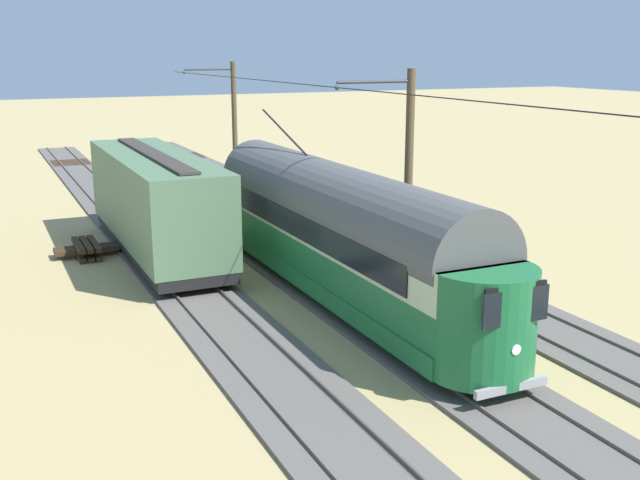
{
  "coord_description": "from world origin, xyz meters",
  "views": [
    {
      "loc": [
        10.24,
        24.43,
        7.74
      ],
      "look_at": [
        0.35,
        3.09,
        1.8
      ],
      "focal_mm": 42.07,
      "sensor_mm": 36.0,
      "label": 1
    }
  ],
  "objects_px": {
    "switch_stand": "(295,185)",
    "spare_tie_stack": "(87,249)",
    "catenary_pole_mid_near": "(407,176)",
    "catenary_pole_foreground": "(233,127)",
    "boxcar_adjacent": "(156,201)",
    "vintage_streetcar": "(336,228)"
  },
  "relations": [
    {
      "from": "boxcar_adjacent",
      "to": "switch_stand",
      "type": "distance_m",
      "value": 12.89
    },
    {
      "from": "vintage_streetcar",
      "to": "catenary_pole_foreground",
      "type": "distance_m",
      "value": 18.09
    },
    {
      "from": "boxcar_adjacent",
      "to": "catenary_pole_foreground",
      "type": "relative_size",
      "value": 1.64
    },
    {
      "from": "switch_stand",
      "to": "spare_tie_stack",
      "type": "xyz_separation_m",
      "value": [
        12.01,
        7.48,
        -0.43
      ]
    },
    {
      "from": "spare_tie_stack",
      "to": "switch_stand",
      "type": "bearing_deg",
      "value": -148.1
    },
    {
      "from": "boxcar_adjacent",
      "to": "catenary_pole_mid_near",
      "type": "relative_size",
      "value": 1.64
    },
    {
      "from": "boxcar_adjacent",
      "to": "catenary_pole_foreground",
      "type": "height_order",
      "value": "catenary_pole_foreground"
    },
    {
      "from": "catenary_pole_mid_near",
      "to": "spare_tie_stack",
      "type": "distance_m",
      "value": 13.02
    },
    {
      "from": "catenary_pole_mid_near",
      "to": "catenary_pole_foreground",
      "type": "bearing_deg",
      "value": -90.0
    },
    {
      "from": "catenary_pole_foreground",
      "to": "boxcar_adjacent",
      "type": "bearing_deg",
      "value": 57.51
    },
    {
      "from": "switch_stand",
      "to": "vintage_streetcar",
      "type": "bearing_deg",
      "value": 71.47
    },
    {
      "from": "vintage_streetcar",
      "to": "switch_stand",
      "type": "distance_m",
      "value": 16.94
    },
    {
      "from": "catenary_pole_foreground",
      "to": "spare_tie_stack",
      "type": "relative_size",
      "value": 3.01
    },
    {
      "from": "switch_stand",
      "to": "boxcar_adjacent",
      "type": "bearing_deg",
      "value": 42.3
    },
    {
      "from": "switch_stand",
      "to": "spare_tie_stack",
      "type": "distance_m",
      "value": 14.15
    },
    {
      "from": "vintage_streetcar",
      "to": "spare_tie_stack",
      "type": "bearing_deg",
      "value": -52.02
    },
    {
      "from": "catenary_pole_foreground",
      "to": "spare_tie_stack",
      "type": "height_order",
      "value": "catenary_pole_foreground"
    },
    {
      "from": "catenary_pole_foreground",
      "to": "switch_stand",
      "type": "relative_size",
      "value": 5.84
    },
    {
      "from": "vintage_streetcar",
      "to": "spare_tie_stack",
      "type": "relative_size",
      "value": 7.42
    },
    {
      "from": "catenary_pole_foreground",
      "to": "spare_tie_stack",
      "type": "xyz_separation_m",
      "value": [
        9.21,
        9.33,
        -3.5
      ]
    },
    {
      "from": "switch_stand",
      "to": "catenary_pole_mid_near",
      "type": "bearing_deg",
      "value": 80.06
    },
    {
      "from": "vintage_streetcar",
      "to": "boxcar_adjacent",
      "type": "relative_size",
      "value": 1.51
    }
  ]
}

